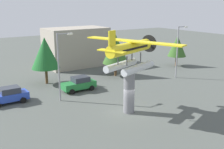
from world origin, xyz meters
name	(u,v)px	position (x,y,z in m)	size (l,w,h in m)	color
ground_plane	(129,112)	(0.00, 0.00, 0.00)	(140.00, 140.00, 0.00)	#4C514C
display_pedestal	(129,92)	(0.00, 0.00, 2.18)	(1.10, 1.10, 4.35)	slate
floatplane_monument	(130,53)	(0.12, 0.04, 6.02)	(7.20, 10.18, 4.00)	silver
car_near_blue	(9,95)	(-9.25, 9.43, 0.88)	(4.20, 2.02, 1.76)	#2847B7
car_mid_green	(79,84)	(-0.81, 9.12, 0.88)	(4.20, 2.02, 1.76)	#237A38
streetlight_primary	(60,62)	(-4.11, 6.97, 4.39)	(1.84, 0.28, 7.52)	gray
streetlight_secondary	(178,48)	(13.89, 6.64, 4.35)	(1.84, 0.28, 7.45)	gray
storefront_building	(76,47)	(5.34, 22.00, 3.27)	(10.28, 6.05, 6.53)	#9E9384
tree_east	(45,53)	(-3.06, 14.32, 4.20)	(3.74, 3.74, 6.29)	brown
tree_center_back	(116,49)	(7.01, 12.47, 4.06)	(3.84, 3.84, 6.21)	brown
tree_far_east	(177,46)	(19.53, 12.06, 3.45)	(3.14, 3.14, 5.21)	brown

